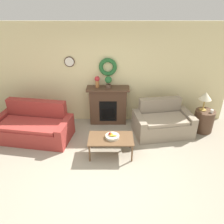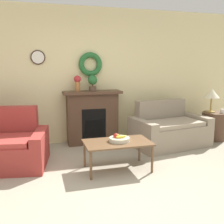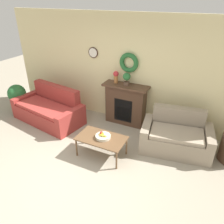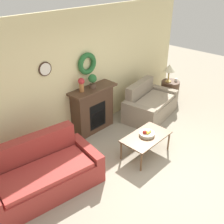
{
  "view_description": "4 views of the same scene",
  "coord_description": "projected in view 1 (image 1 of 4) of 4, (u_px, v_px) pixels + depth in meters",
  "views": [
    {
      "loc": [
        0.23,
        -3.14,
        3.19
      ],
      "look_at": [
        0.24,
        1.4,
        0.81
      ],
      "focal_mm": 35.0,
      "sensor_mm": 36.0,
      "label": 1
    },
    {
      "loc": [
        -0.92,
        -2.76,
        1.58
      ],
      "look_at": [
        0.31,
        1.56,
        0.77
      ],
      "focal_mm": 42.0,
      "sensor_mm": 36.0,
      "label": 2
    },
    {
      "loc": [
        2.0,
        -2.34,
        3.02
      ],
      "look_at": [
        0.13,
        1.51,
        0.71
      ],
      "focal_mm": 35.0,
      "sensor_mm": 36.0,
      "label": 3
    },
    {
      "loc": [
        -3.38,
        -1.61,
        3.36
      ],
      "look_at": [
        -0.11,
        1.5,
        0.87
      ],
      "focal_mm": 42.0,
      "sensor_mm": 36.0,
      "label": 4
    }
  ],
  "objects": [
    {
      "name": "ground_plane",
      "position": [
        100.0,
        182.0,
        4.26
      ],
      "size": [
        16.0,
        16.0,
        0.0
      ],
      "primitive_type": "plane",
      "color": "#9E937F"
    },
    {
      "name": "potted_plant_on_mantel",
      "position": [
        108.0,
        81.0,
        5.73
      ],
      "size": [
        0.19,
        0.19,
        0.31
      ],
      "color": "brown",
      "rests_on": "fireplace"
    },
    {
      "name": "fruit_bowl",
      "position": [
        112.0,
        136.0,
        4.82
      ],
      "size": [
        0.31,
        0.31,
        0.12
      ],
      "color": "beige",
      "rests_on": "coffee_table"
    },
    {
      "name": "fireplace",
      "position": [
        107.0,
        105.0,
        6.07
      ],
      "size": [
        1.14,
        0.41,
        1.07
      ],
      "color": "#4C3323",
      "rests_on": "ground_plane"
    },
    {
      "name": "table_lamp",
      "position": [
        205.0,
        96.0,
        5.53
      ],
      "size": [
        0.32,
        0.32,
        0.5
      ],
      "color": "#B28E42",
      "rests_on": "side_table_by_loveseat"
    },
    {
      "name": "vase_on_mantel_left",
      "position": [
        97.0,
        81.0,
        5.75
      ],
      "size": [
        0.14,
        0.14,
        0.31
      ],
      "color": "#AD6B38",
      "rests_on": "fireplace"
    },
    {
      "name": "couch_left",
      "position": [
        33.0,
        127.0,
        5.49
      ],
      "size": [
        2.01,
        1.21,
        0.9
      ],
      "rotation": [
        0.0,
        0.0,
        -0.16
      ],
      "color": "#9E332D",
      "rests_on": "ground_plane"
    },
    {
      "name": "mug",
      "position": [
        211.0,
        111.0,
        5.57
      ],
      "size": [
        0.08,
        0.08,
        0.08
      ],
      "color": "silver",
      "rests_on": "side_table_by_loveseat"
    },
    {
      "name": "loveseat_right",
      "position": [
        162.0,
        122.0,
        5.69
      ],
      "size": [
        1.57,
        1.08,
        0.87
      ],
      "rotation": [
        0.0,
        0.0,
        0.16
      ],
      "color": "gray",
      "rests_on": "ground_plane"
    },
    {
      "name": "wall_back",
      "position": [
        103.0,
        75.0,
        5.88
      ],
      "size": [
        6.8,
        0.17,
        2.7
      ],
      "color": "beige",
      "rests_on": "ground_plane"
    },
    {
      "name": "coffee_table",
      "position": [
        110.0,
        139.0,
        4.84
      ],
      "size": [
        1.0,
        0.58,
        0.44
      ],
      "color": "brown",
      "rests_on": "ground_plane"
    },
    {
      "name": "side_table_by_loveseat",
      "position": [
        203.0,
        121.0,
        5.8
      ],
      "size": [
        0.51,
        0.51,
        0.58
      ],
      "color": "#4C3323",
      "rests_on": "ground_plane"
    }
  ]
}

